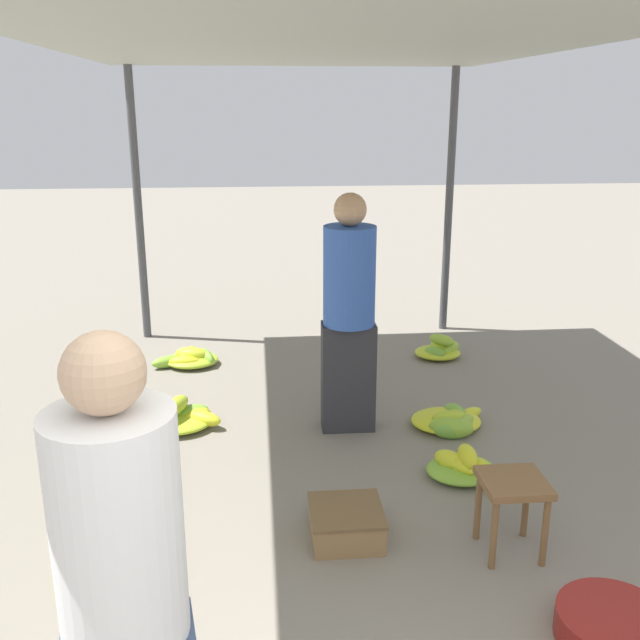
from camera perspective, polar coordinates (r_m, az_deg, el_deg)
The scene contains 15 objects.
canopy_post_back_left at distance 7.37m, azimuth -14.34°, elevation 8.70°, with size 0.08×0.08×2.68m, color #4C4C51.
canopy_post_back_right at distance 7.54m, azimuth 10.28°, elevation 9.13°, with size 0.08×0.08×2.68m, color #4C4C51.
canopy_tarp at distance 4.36m, azimuth 0.28°, elevation 21.84°, with size 3.55×6.16×0.04m, color #9EA399.
vendor_foreground at distance 2.34m, azimuth -15.34°, elevation -21.06°, with size 0.43×0.43×1.76m.
stool at distance 4.02m, azimuth 15.16°, elevation -13.29°, with size 0.34×0.34×0.44m.
basin_black at distance 3.74m, azimuth 22.48°, elevation -21.76°, with size 0.52×0.52×0.14m.
banana_pile_left_0 at distance 5.51m, azimuth -11.21°, elevation -7.62°, with size 0.63×0.48×0.24m.
banana_pile_left_1 at distance 3.97m, azimuth -15.98°, elevation -18.46°, with size 0.62×0.51×0.21m.
banana_pile_left_2 at distance 6.73m, azimuth -10.34°, elevation -3.04°, with size 0.62×0.43×0.17m.
banana_pile_left_3 at distance 4.97m, azimuth -14.70°, elevation -10.57°, with size 0.43×0.43×0.26m.
banana_pile_right_0 at distance 5.45m, azimuth 10.49°, elevation -7.99°, with size 0.61×0.52×0.15m.
banana_pile_right_1 at distance 4.80m, azimuth 11.43°, elevation -11.41°, with size 0.47×0.44×0.22m.
banana_pile_right_2 at distance 6.92m, azimuth 9.61°, elevation -2.33°, with size 0.48×0.50×0.24m.
crate_near at distance 4.12m, azimuth 2.12°, elevation -15.94°, with size 0.40×0.40×0.19m.
shopper_walking_mid at distance 5.09m, azimuth 2.33°, elevation 0.71°, with size 0.39×0.38×1.75m.
Camera 1 is at (-0.41, -1.15, 2.33)m, focal length 40.00 mm.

